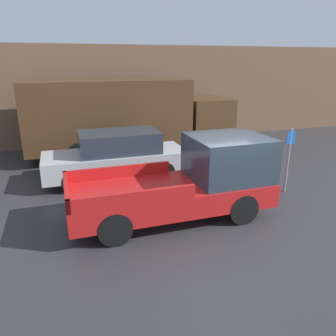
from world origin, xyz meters
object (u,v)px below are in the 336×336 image
Objects in this scene: car at (117,156)px; parking_sign at (288,156)px; delivery_truck at (125,115)px; pickup_truck at (192,180)px.

parking_sign is (4.87, -2.87, 0.31)m from car.
delivery_truck is at bearing 73.28° from car.
delivery_truck is (0.96, 3.19, 0.90)m from car.
pickup_truck is at bearing -86.26° from delivery_truck.
pickup_truck is 0.59× the size of delivery_truck.
parking_sign is at bearing -30.49° from car.
car is 0.54× the size of delivery_truck.
delivery_truck is 7.23m from parking_sign.
car is 5.66m from parking_sign.
delivery_truck reaches higher than pickup_truck.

